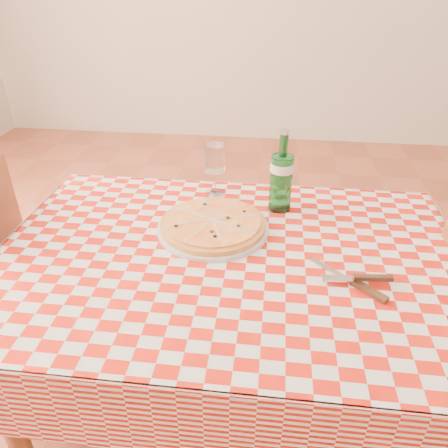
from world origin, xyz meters
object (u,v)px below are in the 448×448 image
Objects in this scene: pizza_plate at (213,224)px; water_bottle at (282,171)px; dining_table at (228,282)px; wine_glass at (215,170)px.

water_bottle is at bearing 38.85° from pizza_plate.
wine_glass reaches higher than dining_table.
water_bottle is (0.14, 0.28, 0.23)m from dining_table.
pizza_plate is 0.27m from water_bottle.
pizza_plate is 0.25m from wine_glass.
wine_glass reaches higher than pizza_plate.
wine_glass is (-0.03, 0.24, 0.07)m from pizza_plate.
water_bottle reaches higher than wine_glass.
wine_glass is (-0.09, 0.36, 0.19)m from dining_table.
pizza_plate is 1.26× the size of water_bottle.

